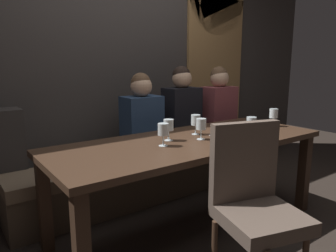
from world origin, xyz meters
TOP-DOWN VIEW (x-y plane):
  - ground at (0.00, 0.00)m, footprint 9.00×9.00m
  - back_wall_tiled at (0.00, 1.22)m, footprint 6.00×0.12m
  - arched_door at (1.35, 1.15)m, footprint 0.90×0.05m
  - dining_table at (0.00, 0.00)m, footprint 2.20×0.84m
  - banquette_bench at (0.00, 0.70)m, footprint 2.50×0.44m
  - chair_near_side at (-0.13, -0.72)m, footprint 0.54×0.54m
  - diner_redhead at (-0.00, 0.72)m, footprint 0.36×0.24m
  - diner_bearded at (0.48, 0.73)m, footprint 0.36×0.24m
  - diner_far_end at (0.96, 0.67)m, footprint 0.36×0.24m
  - wine_glass_end_right at (0.14, 0.11)m, footprint 0.08×0.08m
  - wine_glass_near_right at (0.06, -0.05)m, footprint 0.08×0.08m
  - wine_glass_center_back at (-0.29, -0.04)m, footprint 0.08×0.08m
  - wine_glass_center_front at (0.95, -0.05)m, footprint 0.08×0.08m
  - wine_glass_end_left at (0.42, -0.23)m, footprint 0.08×0.08m
  - wine_glass_far_left at (-0.16, 0.07)m, footprint 0.08×0.08m
  - dessert_plate at (0.35, -0.08)m, footprint 0.19×0.19m
  - fork_on_table at (0.21, -0.08)m, footprint 0.02×0.17m
  - folded_napkin at (0.84, 0.08)m, footprint 0.12×0.12m

SIDE VIEW (x-z plane):
  - ground at x=0.00m, z-range 0.00..0.00m
  - banquette_bench at x=0.00m, z-range 0.00..0.45m
  - chair_near_side at x=-0.13m, z-range 0.07..1.05m
  - dining_table at x=0.00m, z-range 0.28..1.02m
  - fork_on_table at x=0.21m, z-range 0.74..0.75m
  - folded_napkin at x=0.84m, z-range 0.74..0.75m
  - dessert_plate at x=0.35m, z-range 0.73..0.78m
  - diner_redhead at x=0.00m, z-range 0.43..1.21m
  - diner_far_end at x=0.96m, z-range 0.43..1.26m
  - diner_bearded at x=0.48m, z-range 0.43..1.27m
  - wine_glass_end_left at x=0.42m, z-range 0.77..0.93m
  - wine_glass_end_right at x=0.14m, z-range 0.77..0.93m
  - wine_glass_near_right at x=0.06m, z-range 0.77..0.94m
  - wine_glass_center_back at x=-0.29m, z-range 0.77..0.94m
  - wine_glass_center_front at x=0.95m, z-range 0.77..0.94m
  - wine_glass_far_left at x=-0.16m, z-range 0.77..0.94m
  - arched_door at x=1.35m, z-range 0.09..2.64m
  - back_wall_tiled at x=0.00m, z-range 0.00..3.00m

